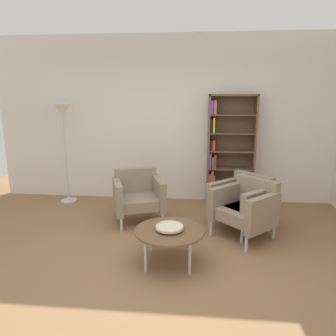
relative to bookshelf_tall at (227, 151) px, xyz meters
name	(u,v)px	position (x,y,z in m)	size (l,w,h in m)	color
ground_plane	(156,266)	(-0.94, -2.25, -0.94)	(8.32, 8.32, 0.00)	olive
plaster_back_panel	(174,120)	(-0.94, 0.21, 0.51)	(6.40, 0.12, 2.90)	silver
bookshelf_tall	(227,151)	(0.00, 0.00, 0.00)	(0.80, 0.30, 1.90)	brown
coffee_table_low	(170,232)	(-0.80, -2.14, -0.57)	(0.80, 0.80, 0.40)	brown
decorative_bowl	(170,227)	(-0.80, -2.14, -0.51)	(0.32, 0.32, 0.05)	beige
armchair_near_window	(138,195)	(-1.39, -0.95, -0.53)	(0.89, 0.85, 0.78)	gray
armchair_by_bookshelf	(246,207)	(0.17, -1.34, -0.53)	(0.95, 0.95, 0.78)	gray
armchair_corner_red	(243,201)	(0.15, -1.10, -0.53)	(0.95, 0.95, 0.78)	gray
floor_lamp_torchiere	(63,121)	(-2.82, -0.18, 0.51)	(0.32, 0.32, 1.74)	silver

